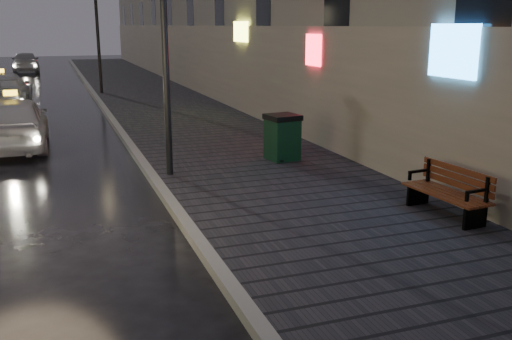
{
  "coord_description": "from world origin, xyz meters",
  "views": [
    {
      "loc": [
        -0.39,
        -5.65,
        3.23
      ],
      "look_at": [
        2.76,
        3.13,
        0.85
      ],
      "focal_mm": 40.0,
      "sensor_mm": 36.0,
      "label": 1
    }
  ],
  "objects": [
    {
      "name": "bench",
      "position": [
        5.66,
        1.77,
        0.56
      ],
      "size": [
        0.68,
        1.65,
        0.82
      ],
      "rotation": [
        0.0,
        0.0,
        0.08
      ],
      "color": "black",
      "rests_on": "sidewalk"
    },
    {
      "name": "car_far",
      "position": [
        -1.87,
        37.51,
        0.73
      ],
      "size": [
        1.88,
        4.36,
        1.46
      ],
      "primitive_type": "imported",
      "rotation": [
        0.0,
        0.0,
        3.18
      ],
      "color": "#9B9BA3",
      "rests_on": "ground"
    },
    {
      "name": "sidewalk",
      "position": [
        3.9,
        21.0,
        0.07
      ],
      "size": [
        4.6,
        58.0,
        0.15
      ],
      "primitive_type": "cube",
      "color": "black",
      "rests_on": "ground"
    },
    {
      "name": "curb",
      "position": [
        1.5,
        21.0,
        0.07
      ],
      "size": [
        0.2,
        58.0,
        0.15
      ],
      "primitive_type": "cube",
      "color": "slate",
      "rests_on": "ground"
    },
    {
      "name": "lamp_near",
      "position": [
        1.85,
        6.0,
        3.49
      ],
      "size": [
        0.36,
        0.36,
        5.28
      ],
      "color": "black",
      "rests_on": "sidewalk"
    },
    {
      "name": "taxi_near",
      "position": [
        -1.4,
        10.61,
        0.72
      ],
      "size": [
        1.75,
        4.22,
        1.43
      ],
      "primitive_type": "imported",
      "rotation": [
        0.0,
        0.0,
        3.13
      ],
      "color": "silver",
      "rests_on": "ground"
    },
    {
      "name": "ground",
      "position": [
        0.0,
        0.0,
        0.0
      ],
      "size": [
        120.0,
        120.0,
        0.0
      ],
      "primitive_type": "plane",
      "color": "black",
      "rests_on": "ground"
    },
    {
      "name": "taxi_mid",
      "position": [
        -2.2,
        18.57,
        0.72
      ],
      "size": [
        2.2,
        5.06,
        1.45
      ],
      "primitive_type": "imported",
      "rotation": [
        0.0,
        0.0,
        3.11
      ],
      "color": "silver",
      "rests_on": "ground"
    },
    {
      "name": "lamp_far",
      "position": [
        1.85,
        22.0,
        3.49
      ],
      "size": [
        0.36,
        0.36,
        5.28
      ],
      "color": "black",
      "rests_on": "sidewalk"
    },
    {
      "name": "trash_bin",
      "position": [
        4.62,
        6.47,
        0.69
      ],
      "size": [
        0.79,
        0.79,
        1.07
      ],
      "rotation": [
        0.0,
        0.0,
        0.15
      ],
      "color": "black",
      "rests_on": "sidewalk"
    }
  ]
}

